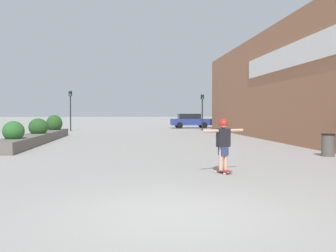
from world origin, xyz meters
name	(u,v)px	position (x,y,z in m)	size (l,w,h in m)	color
ground_plane	(175,213)	(0.00, 0.00, 0.00)	(300.00, 300.00, 0.00)	gray
building_wall_right	(294,80)	(7.92, 12.91, 3.43)	(0.67, 36.83, 6.84)	#9E6647
planter_box	(39,134)	(-5.93, 15.89, 0.45)	(1.21, 13.33, 1.52)	#605B54
skateboard	(223,171)	(1.82, 3.93, 0.07)	(0.42, 0.62, 0.09)	maroon
skateboarder	(223,139)	(1.82, 3.93, 0.95)	(1.26, 0.57, 1.42)	tan
trash_bin	(328,145)	(6.86, 7.50, 0.44)	(0.51, 0.51, 0.87)	#514C47
car_leftmost	(190,121)	(5.87, 34.34, 0.83)	(4.32, 1.95, 1.58)	navy
car_center_left	(289,120)	(17.39, 34.83, 0.81)	(4.58, 2.00, 1.52)	navy
traffic_light_left	(70,104)	(-6.18, 29.02, 2.50)	(0.28, 0.30, 3.69)	black
traffic_light_right	(202,106)	(6.09, 28.68, 2.33)	(0.28, 0.30, 3.40)	black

